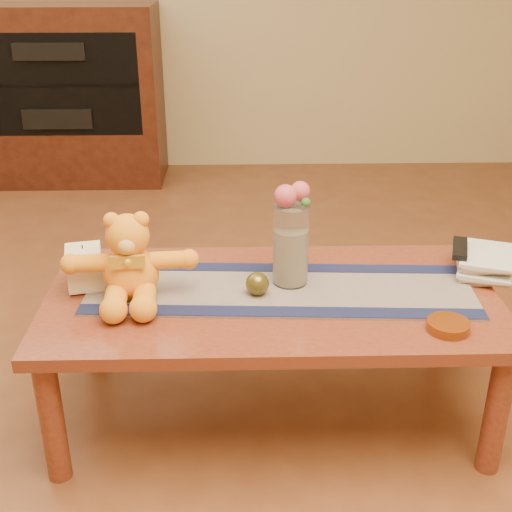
{
  "coord_description": "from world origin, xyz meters",
  "views": [
    {
      "loc": [
        -0.1,
        -1.82,
        1.44
      ],
      "look_at": [
        -0.05,
        0.0,
        0.58
      ],
      "focal_mm": 46.85,
      "sensor_mm": 36.0,
      "label": 1
    }
  ],
  "objects_px": {
    "bronze_ball": "(257,284)",
    "glass_vase": "(291,245)",
    "book_bottom": "(457,268)",
    "tv_remote": "(460,248)",
    "amber_dish": "(448,326)",
    "teddy_bear": "(130,257)",
    "pillar_candle": "(85,267)"
  },
  "relations": [
    {
      "from": "pillar_candle",
      "to": "book_bottom",
      "type": "xyz_separation_m",
      "value": [
        1.21,
        0.09,
        -0.06
      ]
    },
    {
      "from": "bronze_ball",
      "to": "tv_remote",
      "type": "distance_m",
      "value": 0.68
    },
    {
      "from": "teddy_bear",
      "to": "bronze_ball",
      "type": "distance_m",
      "value": 0.39
    },
    {
      "from": "pillar_candle",
      "to": "amber_dish",
      "type": "relative_size",
      "value": 1.07
    },
    {
      "from": "teddy_bear",
      "to": "pillar_candle",
      "type": "distance_m",
      "value": 0.18
    },
    {
      "from": "teddy_bear",
      "to": "glass_vase",
      "type": "relative_size",
      "value": 1.46
    },
    {
      "from": "book_bottom",
      "to": "tv_remote",
      "type": "relative_size",
      "value": 1.39
    },
    {
      "from": "glass_vase",
      "to": "amber_dish",
      "type": "relative_size",
      "value": 2.16
    },
    {
      "from": "tv_remote",
      "to": "bronze_ball",
      "type": "bearing_deg",
      "value": -149.56
    },
    {
      "from": "book_bottom",
      "to": "teddy_bear",
      "type": "bearing_deg",
      "value": -156.99
    },
    {
      "from": "amber_dish",
      "to": "bronze_ball",
      "type": "bearing_deg",
      "value": 158.27
    },
    {
      "from": "teddy_bear",
      "to": "amber_dish",
      "type": "bearing_deg",
      "value": -17.24
    },
    {
      "from": "teddy_bear",
      "to": "amber_dish",
      "type": "relative_size",
      "value": 3.16
    },
    {
      "from": "tv_remote",
      "to": "book_bottom",
      "type": "bearing_deg",
      "value": 90.0
    },
    {
      "from": "glass_vase",
      "to": "pillar_candle",
      "type": "bearing_deg",
      "value": -179.42
    },
    {
      "from": "pillar_candle",
      "to": "tv_remote",
      "type": "height_order",
      "value": "pillar_candle"
    },
    {
      "from": "glass_vase",
      "to": "book_bottom",
      "type": "xyz_separation_m",
      "value": [
        0.56,
        0.08,
        -0.13
      ]
    },
    {
      "from": "glass_vase",
      "to": "amber_dish",
      "type": "bearing_deg",
      "value": -34.27
    },
    {
      "from": "teddy_bear",
      "to": "glass_vase",
      "type": "distance_m",
      "value": 0.49
    },
    {
      "from": "book_bottom",
      "to": "tv_remote",
      "type": "distance_m",
      "value": 0.08
    },
    {
      "from": "teddy_bear",
      "to": "tv_remote",
      "type": "distance_m",
      "value": 1.06
    },
    {
      "from": "teddy_bear",
      "to": "amber_dish",
      "type": "distance_m",
      "value": 0.95
    },
    {
      "from": "bronze_ball",
      "to": "pillar_candle",
      "type": "bearing_deg",
      "value": 172.44
    },
    {
      "from": "pillar_candle",
      "to": "glass_vase",
      "type": "height_order",
      "value": "glass_vase"
    },
    {
      "from": "tv_remote",
      "to": "glass_vase",
      "type": "bearing_deg",
      "value": -154.86
    },
    {
      "from": "glass_vase",
      "to": "bronze_ball",
      "type": "xyz_separation_m",
      "value": [
        -0.11,
        -0.08,
        -0.09
      ]
    },
    {
      "from": "bronze_ball",
      "to": "glass_vase",
      "type": "bearing_deg",
      "value": 36.23
    },
    {
      "from": "book_bottom",
      "to": "pillar_candle",
      "type": "bearing_deg",
      "value": -161.15
    },
    {
      "from": "book_bottom",
      "to": "tv_remote",
      "type": "xyz_separation_m",
      "value": [
        -0.0,
        -0.01,
        0.07
      ]
    },
    {
      "from": "teddy_bear",
      "to": "bronze_ball",
      "type": "height_order",
      "value": "teddy_bear"
    },
    {
      "from": "glass_vase",
      "to": "tv_remote",
      "type": "distance_m",
      "value": 0.57
    },
    {
      "from": "teddy_bear",
      "to": "book_bottom",
      "type": "xyz_separation_m",
      "value": [
        1.05,
        0.16,
        -0.13
      ]
    }
  ]
}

